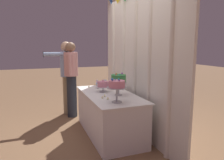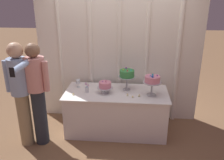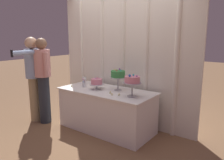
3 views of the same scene
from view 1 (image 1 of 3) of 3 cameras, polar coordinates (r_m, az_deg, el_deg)
The scene contains 14 objects.
ground_plane at distance 3.90m, azimuth -2.26°, elevation -14.45°, with size 24.00×24.00×0.00m, color #846042.
draped_curtain at distance 3.80m, azimuth 6.47°, elevation 9.23°, with size 2.95×0.22×2.86m.
cake_table at distance 3.79m, azimuth -0.84°, elevation -9.14°, with size 1.73×0.81×0.74m.
cake_display_leftmost at distance 3.83m, azimuth -2.43°, elevation -1.28°, with size 0.27×0.27×0.24m.
cake_display_center at distance 3.53m, azimuth 1.78°, elevation 0.27°, with size 0.30×0.30×0.39m.
cake_display_rightmost at distance 3.09m, azimuth 1.30°, elevation -1.42°, with size 0.30×0.30×0.37m.
wine_glass at distance 4.36m, azimuth -1.89°, elevation -0.40°, with size 0.08×0.08×0.14m.
flower_vase at distance 4.11m, azimuth -3.93°, elevation -1.26°, with size 0.08×0.07×0.18m.
tealight_far_left at distance 4.29m, azimuth -6.26°, elevation -1.81°, with size 0.04×0.04×0.03m.
tealight_near_left at distance 3.47m, azimuth -2.00°, elevation -4.37°, with size 0.04×0.04×0.04m.
tealight_near_right at distance 3.38m, azimuth -2.62°, elevation -4.80°, with size 0.04×0.04×0.03m.
tealight_far_right at distance 3.30m, azimuth -1.14°, elevation -5.12°, with size 0.04×0.04×0.04m.
guest_man_pink_jacket at distance 4.68m, azimuth -10.95°, elevation 1.12°, with size 0.45×0.37×1.64m.
guest_girl_blue_dress at distance 4.89m, azimuth -12.20°, elevation 1.77°, with size 0.45×0.65×1.66m.
Camera 1 is at (3.40, -1.09, 1.56)m, focal length 33.79 mm.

